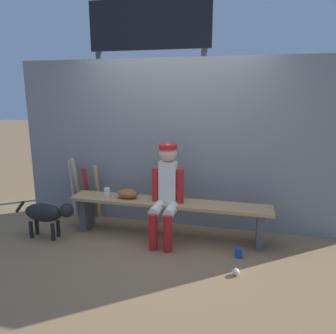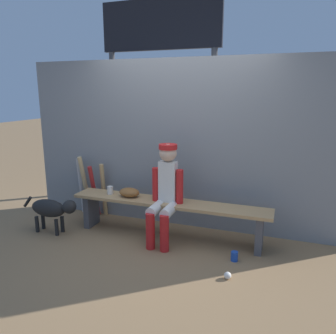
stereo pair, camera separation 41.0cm
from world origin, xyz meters
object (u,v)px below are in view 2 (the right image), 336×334
(baseball_glove, at_px, (129,192))
(scoreboard, at_px, (164,50))
(bat_aluminum_red, at_px, (94,191))
(dugout_bench, at_px, (168,209))
(player_seated, at_px, (165,190))
(baseball, at_px, (228,275))
(bat_aluminum_silver, at_px, (81,186))
(cup_on_ground, at_px, (234,256))
(dog, at_px, (52,209))
(bat_wood_natural, at_px, (86,185))
(bat_wood_tan, at_px, (104,190))
(cup_on_bench, at_px, (110,190))

(baseball_glove, xyz_separation_m, scoreboard, (-0.12, 1.63, 1.98))
(bat_aluminum_red, height_order, scoreboard, scoreboard)
(dugout_bench, relative_size, player_seated, 2.11)
(baseball, bearing_deg, bat_aluminum_silver, 155.88)
(bat_aluminum_red, relative_size, scoreboard, 0.22)
(baseball_glove, distance_m, scoreboard, 2.57)
(bat_aluminum_red, xyz_separation_m, scoreboard, (0.63, 1.32, 2.13))
(player_seated, bearing_deg, cup_on_ground, -13.62)
(bat_aluminum_silver, xyz_separation_m, dog, (0.07, -0.78, -0.10))
(baseball, bearing_deg, player_seated, 145.88)
(scoreboard, bearing_deg, bat_wood_natural, -122.37)
(cup_on_ground, xyz_separation_m, dog, (-2.42, -0.06, 0.28))
(bat_wood_tan, relative_size, bat_wood_natural, 0.88)
(player_seated, height_order, bat_aluminum_silver, player_seated)
(bat_wood_natural, bearing_deg, player_seated, -17.57)
(dugout_bench, bearing_deg, cup_on_bench, 179.01)
(baseball, relative_size, cup_on_bench, 0.67)
(baseball, bearing_deg, bat_wood_natural, 155.57)
(bat_aluminum_red, bearing_deg, scoreboard, 64.63)
(baseball_glove, distance_m, bat_aluminum_silver, 1.10)
(baseball, distance_m, scoreboard, 3.77)
(dugout_bench, xyz_separation_m, player_seated, (0.00, -0.11, 0.29))
(cup_on_ground, distance_m, scoreboard, 3.53)
(baseball_glove, height_order, bat_aluminum_silver, bat_aluminum_silver)
(bat_aluminum_red, relative_size, dog, 0.95)
(dugout_bench, distance_m, baseball, 1.21)
(scoreboard, bearing_deg, bat_aluminum_silver, -126.02)
(bat_wood_tan, height_order, cup_on_bench, bat_wood_tan)
(player_seated, relative_size, cup_on_ground, 11.20)
(bat_wood_natural, height_order, cup_on_bench, bat_wood_natural)
(baseball_glove, relative_size, scoreboard, 0.08)
(dugout_bench, relative_size, baseball, 35.20)
(bat_wood_natural, bearing_deg, dugout_bench, -13.51)
(bat_wood_tan, xyz_separation_m, bat_wood_natural, (-0.31, -0.01, 0.05))
(player_seated, relative_size, bat_aluminum_red, 1.53)
(bat_aluminum_red, distance_m, bat_aluminum_silver, 0.29)
(bat_aluminum_red, xyz_separation_m, bat_wood_natural, (-0.18, 0.05, 0.06))
(baseball_glove, height_order, bat_wood_natural, bat_wood_natural)
(scoreboard, bearing_deg, cup_on_bench, -96.42)
(bat_wood_tan, height_order, bat_wood_natural, bat_wood_natural)
(cup_on_bench, bearing_deg, dugout_bench, -0.99)
(bat_aluminum_red, xyz_separation_m, bat_aluminum_silver, (-0.28, 0.08, 0.04))
(cup_on_ground, bearing_deg, bat_wood_natural, 163.93)
(bat_aluminum_red, relative_size, cup_on_ground, 7.31)
(bat_wood_tan, bearing_deg, bat_aluminum_silver, 177.32)
(player_seated, bearing_deg, cup_on_bench, 171.45)
(bat_aluminum_red, bearing_deg, bat_aluminum_silver, 164.70)
(dugout_bench, distance_m, bat_wood_tan, 1.22)
(dog, bearing_deg, bat_wood_tan, 65.79)
(bat_wood_tan, height_order, bat_aluminum_red, bat_wood_tan)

